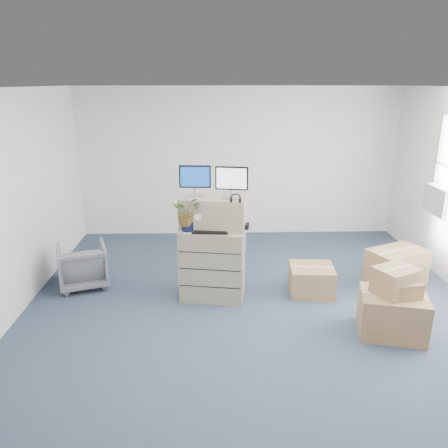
{
  "coord_description": "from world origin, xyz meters",
  "views": [
    {
      "loc": [
        -0.52,
        -4.71,
        2.86
      ],
      "look_at": [
        -0.36,
        0.4,
        1.19
      ],
      "focal_mm": 35.0,
      "sensor_mm": 36.0,
      "label": 1
    }
  ],
  "objects_px": {
    "office_chair": "(83,264)",
    "water_bottle": "(221,220)",
    "monitor_left": "(195,179)",
    "filing_cabinet_lower": "(213,263)",
    "keyboard": "(210,231)",
    "potted_plant": "(188,215)",
    "monitor_right": "(232,181)"
  },
  "relations": [
    {
      "from": "filing_cabinet_lower",
      "to": "office_chair",
      "type": "relative_size",
      "value": 1.44
    },
    {
      "from": "filing_cabinet_lower",
      "to": "office_chair",
      "type": "bearing_deg",
      "value": 177.36
    },
    {
      "from": "monitor_left",
      "to": "monitor_right",
      "type": "relative_size",
      "value": 0.99
    },
    {
      "from": "monitor_left",
      "to": "office_chair",
      "type": "xyz_separation_m",
      "value": [
        -1.67,
        0.29,
        -1.31
      ]
    },
    {
      "from": "potted_plant",
      "to": "monitor_left",
      "type": "bearing_deg",
      "value": 63.53
    },
    {
      "from": "water_bottle",
      "to": "filing_cabinet_lower",
      "type": "bearing_deg",
      "value": -163.09
    },
    {
      "from": "keyboard",
      "to": "office_chair",
      "type": "bearing_deg",
      "value": 169.2
    },
    {
      "from": "filing_cabinet_lower",
      "to": "water_bottle",
      "type": "xyz_separation_m",
      "value": [
        0.12,
        0.04,
        0.62
      ]
    },
    {
      "from": "filing_cabinet_lower",
      "to": "potted_plant",
      "type": "xyz_separation_m",
      "value": [
        -0.32,
        -0.09,
        0.72
      ]
    },
    {
      "from": "monitor_left",
      "to": "office_chair",
      "type": "bearing_deg",
      "value": 173.25
    },
    {
      "from": "filing_cabinet_lower",
      "to": "monitor_left",
      "type": "height_order",
      "value": "monitor_left"
    },
    {
      "from": "monitor_right",
      "to": "water_bottle",
      "type": "xyz_separation_m",
      "value": [
        -0.13,
        0.06,
        -0.54
      ]
    },
    {
      "from": "water_bottle",
      "to": "potted_plant",
      "type": "distance_m",
      "value": 0.47
    },
    {
      "from": "filing_cabinet_lower",
      "to": "monitor_right",
      "type": "bearing_deg",
      "value": 3.49
    },
    {
      "from": "keyboard",
      "to": "water_bottle",
      "type": "height_order",
      "value": "water_bottle"
    },
    {
      "from": "monitor_left",
      "to": "keyboard",
      "type": "bearing_deg",
      "value": -47.35
    },
    {
      "from": "monitor_left",
      "to": "office_chair",
      "type": "relative_size",
      "value": 0.61
    },
    {
      "from": "office_chair",
      "to": "water_bottle",
      "type": "bearing_deg",
      "value": 150.96
    },
    {
      "from": "filing_cabinet_lower",
      "to": "keyboard",
      "type": "bearing_deg",
      "value": -94.02
    },
    {
      "from": "monitor_right",
      "to": "water_bottle",
      "type": "height_order",
      "value": "monitor_right"
    },
    {
      "from": "monitor_right",
      "to": "monitor_left",
      "type": "bearing_deg",
      "value": 174.21
    },
    {
      "from": "filing_cabinet_lower",
      "to": "monitor_right",
      "type": "relative_size",
      "value": 2.35
    },
    {
      "from": "keyboard",
      "to": "potted_plant",
      "type": "xyz_separation_m",
      "value": [
        -0.29,
        0.04,
        0.21
      ]
    },
    {
      "from": "office_chair",
      "to": "monitor_left",
      "type": "bearing_deg",
      "value": 151.38
    },
    {
      "from": "potted_plant",
      "to": "office_chair",
      "type": "distance_m",
      "value": 1.87
    },
    {
      "from": "monitor_left",
      "to": "potted_plant",
      "type": "bearing_deg",
      "value": -113.28
    },
    {
      "from": "filing_cabinet_lower",
      "to": "water_bottle",
      "type": "bearing_deg",
      "value": 26.31
    },
    {
      "from": "keyboard",
      "to": "office_chair",
      "type": "xyz_separation_m",
      "value": [
        -1.87,
        0.53,
        -0.66
      ]
    },
    {
      "from": "potted_plant",
      "to": "office_chair",
      "type": "bearing_deg",
      "value": 162.66
    },
    {
      "from": "potted_plant",
      "to": "monitor_right",
      "type": "bearing_deg",
      "value": 6.05
    },
    {
      "from": "water_bottle",
      "to": "potted_plant",
      "type": "xyz_separation_m",
      "value": [
        -0.44,
        -0.12,
        0.1
      ]
    },
    {
      "from": "keyboard",
      "to": "monitor_left",
      "type": "bearing_deg",
      "value": 134.47
    }
  ]
}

